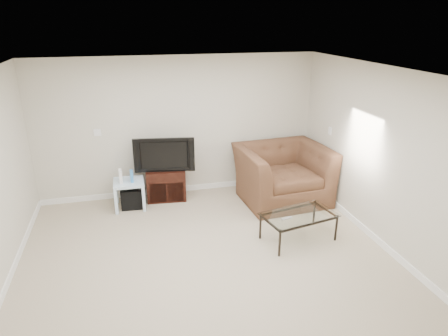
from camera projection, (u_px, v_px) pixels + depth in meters
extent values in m
plane|color=tan|center=(210.00, 266.00, 5.30)|extent=(5.00, 5.00, 0.00)
plane|color=white|center=(207.00, 74.00, 4.41)|extent=(5.00, 5.00, 0.00)
cube|color=silver|center=(179.00, 127.00, 7.12)|extent=(5.00, 0.02, 2.50)
cube|color=silver|center=(388.00, 162.00, 5.43)|extent=(0.02, 5.00, 2.50)
cube|color=white|center=(97.00, 132.00, 6.78)|extent=(0.12, 0.02, 0.12)
cube|color=white|center=(330.00, 131.00, 6.87)|extent=(0.02, 0.09, 0.13)
cube|color=white|center=(333.00, 188.00, 6.94)|extent=(0.02, 0.08, 0.12)
cube|color=black|center=(166.00, 174.00, 7.08)|extent=(0.44, 0.33, 0.06)
imported|color=black|center=(164.00, 153.00, 6.94)|extent=(0.99, 0.34, 0.60)
cube|color=black|center=(132.00, 197.00, 6.90)|extent=(0.37, 0.37, 0.36)
cube|color=white|center=(121.00, 176.00, 6.68)|extent=(0.06, 0.16, 0.22)
cube|color=#337FCC|center=(132.00, 176.00, 6.72)|extent=(0.05, 0.14, 0.19)
imported|color=#4C301C|center=(283.00, 165.00, 6.99)|extent=(1.57, 1.08, 1.31)
cube|color=#B2B2B7|center=(287.00, 218.00, 5.65)|extent=(0.17, 0.08, 0.02)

